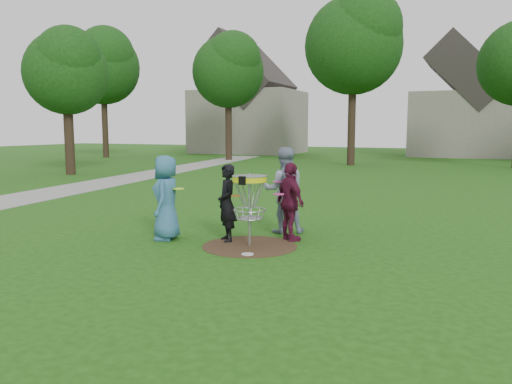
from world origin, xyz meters
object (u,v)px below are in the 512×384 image
at_px(player_black, 227,203).
at_px(player_maroon, 290,202).
at_px(disc_golf_basket, 250,193).
at_px(player_grey, 284,190).
at_px(player_blue, 166,198).

relative_size(player_black, player_maroon, 0.98).
bearing_deg(disc_golf_basket, player_grey, 84.31).
xyz_separation_m(player_maroon, disc_golf_basket, (-0.54, -0.75, 0.24)).
xyz_separation_m(player_blue, player_black, (1.18, 0.34, -0.08)).
xyz_separation_m(player_black, player_grey, (0.74, 1.23, 0.15)).
relative_size(player_blue, player_maroon, 1.09).
relative_size(player_black, player_grey, 0.83).
bearing_deg(player_blue, disc_golf_basket, 73.81).
height_order(player_black, player_maroon, player_maroon).
xyz_separation_m(player_blue, player_grey, (1.92, 1.57, 0.07)).
bearing_deg(disc_golf_basket, player_maroon, 54.33).
relative_size(player_maroon, disc_golf_basket, 1.13).
height_order(player_black, disc_golf_basket, player_black).
height_order(player_maroon, disc_golf_basket, player_maroon).
bearing_deg(player_black, player_grey, 104.78).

